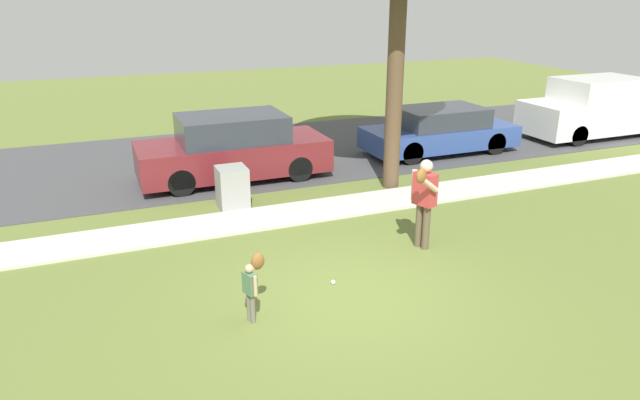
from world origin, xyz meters
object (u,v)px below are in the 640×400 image
at_px(baseball, 333,282).
at_px(parked_van_white, 596,109).
at_px(person_adult, 424,195).
at_px(parked_suv_maroon, 233,149).
at_px(utility_cabinet, 232,188).
at_px(person_child, 253,279).
at_px(parked_wagon_blue, 440,131).

relative_size(baseball, parked_van_white, 0.01).
height_order(person_adult, parked_suv_maroon, person_adult).
xyz_separation_m(utility_cabinet, parked_suv_maroon, (0.53, 2.03, 0.33)).
xyz_separation_m(person_adult, utility_cabinet, (-2.72, 3.38, -0.58)).
distance_m(person_child, parked_van_white, 15.04).
distance_m(person_adult, baseball, 2.39).
bearing_deg(baseball, parked_wagon_blue, 45.85).
xyz_separation_m(person_adult, parked_wagon_blue, (4.03, 5.60, -0.38)).
xyz_separation_m(person_child, parked_van_white, (13.47, 6.68, 0.27)).
distance_m(utility_cabinet, parked_van_white, 12.84).
bearing_deg(parked_van_white, person_adult, -151.06).
xyz_separation_m(baseball, parked_suv_maroon, (-0.12, 6.09, 0.75)).
height_order(person_child, parked_suv_maroon, parked_suv_maroon).
bearing_deg(parked_wagon_blue, person_child, -138.11).
height_order(person_child, baseball, person_child).
bearing_deg(utility_cabinet, person_adult, -51.21).
bearing_deg(parked_suv_maroon, person_child, -101.57).
relative_size(person_adult, parked_van_white, 0.34).
distance_m(person_adult, parked_suv_maroon, 5.85).
distance_m(baseball, parked_van_white, 13.52).
relative_size(parked_suv_maroon, parked_wagon_blue, 1.04).
distance_m(parked_wagon_blue, parked_van_white, 5.92).
height_order(person_adult, baseball, person_adult).
xyz_separation_m(person_child, parked_wagon_blue, (7.56, 6.78, 0.03)).
relative_size(person_adult, baseball, 22.97).
bearing_deg(parked_wagon_blue, utility_cabinet, -161.82).
bearing_deg(person_adult, parked_suv_maroon, -87.46).
distance_m(person_adult, parked_wagon_blue, 6.91).
bearing_deg(utility_cabinet, baseball, -80.82).
height_order(parked_suv_maroon, parked_wagon_blue, parked_suv_maroon).
xyz_separation_m(person_child, utility_cabinet, (0.82, 4.57, -0.17)).
xyz_separation_m(person_adult, parked_van_white, (9.94, 5.50, -0.14)).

